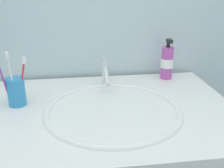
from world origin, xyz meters
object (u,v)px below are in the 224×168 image
Objects in this scene: toothbrush_cup at (16,92)px; soap_dispenser at (167,62)px; toothbrush_white at (11,76)px; toothbrush_red at (22,78)px; toothbrush_purple at (3,79)px; faucet at (105,74)px.

soap_dispenser reaches higher than toothbrush_cup.
toothbrush_cup is 0.67m from soap_dispenser.
toothbrush_red is (0.03, 0.01, -0.01)m from toothbrush_white.
soap_dispenser is (0.61, 0.21, -0.03)m from toothbrush_red.
toothbrush_red is (0.06, 0.01, -0.01)m from toothbrush_purple.
toothbrush_purple is 1.05× the size of toothbrush_red.
faucet is 0.79× the size of toothbrush_purple.
toothbrush_white is at bearing -157.75° from toothbrush_red.
toothbrush_red reaches higher than faucet.
soap_dispenser is at bearing 19.01° from toothbrush_red.
toothbrush_white is at bearing -160.82° from soap_dispenser.
toothbrush_white is (-0.00, -0.02, 0.07)m from toothbrush_cup.
soap_dispenser is (0.64, 0.22, -0.04)m from toothbrush_white.
soap_dispenser reaches higher than faucet.
toothbrush_cup is at bearing -158.08° from faucet.
toothbrush_purple reaches higher than toothbrush_cup.
toothbrush_white is at bearing -101.93° from toothbrush_cup.
toothbrush_white is 1.08× the size of toothbrush_purple.
toothbrush_cup is 0.51× the size of toothbrush_white.
toothbrush_white is at bearing -155.19° from faucet.
toothbrush_white is at bearing -5.35° from toothbrush_purple.
toothbrush_white is 1.14× the size of toothbrush_red.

